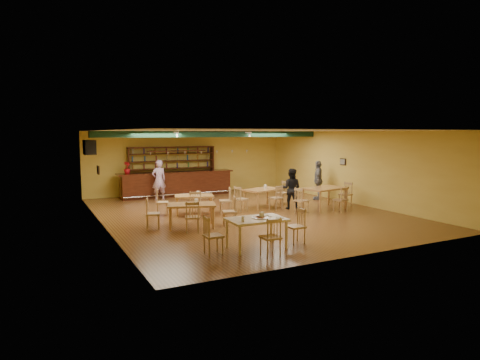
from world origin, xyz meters
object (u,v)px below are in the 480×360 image
bar_counter (177,184)px  dining_table_a (194,205)px  dining_table_b (263,198)px  dining_table_d (325,198)px  near_table (256,233)px  patron_bar (159,180)px  patron_right_a (291,189)px  dining_table_c (192,215)px

bar_counter → dining_table_a: 4.58m
dining_table_b → dining_table_d: (1.94, -1.41, 0.05)m
near_table → dining_table_b: bearing=60.0°
dining_table_d → near_table: size_ratio=1.15×
bar_counter → dining_table_a: (-0.82, -4.50, -0.22)m
patron_bar → patron_right_a: 5.91m
dining_table_a → bar_counter: bearing=97.3°
dining_table_c → patron_right_a: (4.52, 1.24, 0.42)m
dining_table_c → patron_bar: 5.69m
dining_table_a → dining_table_d: bearing=2.4°
bar_counter → dining_table_b: bar_counter is taller
patron_bar → patron_right_a: (3.95, -4.40, -0.10)m
near_table → patron_bar: size_ratio=0.82×
near_table → patron_bar: bearing=91.7°
dining_table_b → patron_right_a: bearing=-61.4°
near_table → patron_bar: 8.70m
dining_table_d → dining_table_c: bearing=174.6°
dining_table_a → near_table: near_table is taller
dining_table_b → patron_right_a: (0.80, -0.80, 0.42)m
dining_table_a → patron_right_a: (3.70, -0.72, 0.44)m
dining_table_a → patron_bar: size_ratio=0.78×
patron_bar → patron_right_a: patron_bar is taller
dining_table_b → near_table: near_table is taller
dining_table_b → dining_table_c: 4.24m
bar_counter → near_table: size_ratio=3.74×
dining_table_d → patron_right_a: bearing=140.3°
bar_counter → dining_table_c: bearing=-104.3°
bar_counter → patron_right_a: patron_right_a is taller
dining_table_c → dining_table_d: 5.70m
patron_bar → bar_counter: bearing=-148.2°
dining_table_d → patron_bar: size_ratio=0.94×
dining_table_d → dining_table_b: bearing=132.3°
bar_counter → near_table: bar_counter is taller
patron_bar → patron_right_a: bearing=126.3°
bar_counter → patron_bar: (-1.07, -0.83, 0.32)m
dining_table_c → dining_table_d: dining_table_d is taller
dining_table_a → dining_table_c: bearing=-95.0°
dining_table_b → dining_table_c: size_ratio=1.00×
dining_table_a → patron_bar: 3.72m
bar_counter → patron_bar: bearing=-142.5°
near_table → patron_bar: patron_bar is taller
dining_table_b → patron_bar: patron_bar is taller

